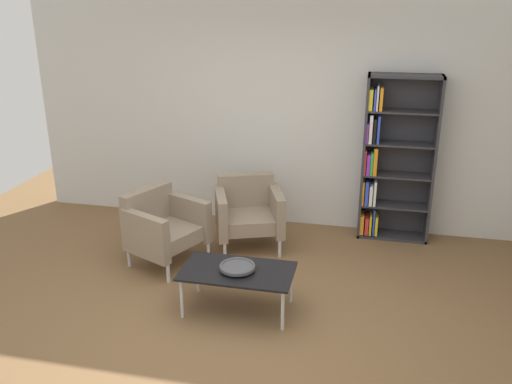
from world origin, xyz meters
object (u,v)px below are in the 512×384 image
bookshelf_tall (391,161)px  decorative_bowl (237,267)px  armchair_spare_guest (248,211)px  coffee_table_low (237,273)px  armchair_corner_red (163,226)px

bookshelf_tall → decorative_bowl: 2.40m
decorative_bowl → armchair_spare_guest: (-0.21, 1.34, -0.02)m
bookshelf_tall → coffee_table_low: 2.42m
coffee_table_low → armchair_spare_guest: bearing=99.1°
armchair_spare_guest → armchair_corner_red: size_ratio=0.98×
coffee_table_low → armchair_spare_guest: armchair_spare_guest is taller
armchair_corner_red → decorative_bowl: bearing=-102.5°
coffee_table_low → armchair_corner_red: armchair_corner_red is taller
bookshelf_tall → armchair_spare_guest: 1.72m
armchair_spare_guest → armchair_corner_red: same height
coffee_table_low → decorative_bowl: decorative_bowl is taller
armchair_corner_red → armchair_spare_guest: bearing=-28.4°
bookshelf_tall → armchair_corner_red: bookshelf_tall is taller
decorative_bowl → armchair_corner_red: 1.25m
bookshelf_tall → decorative_bowl: bearing=-124.0°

